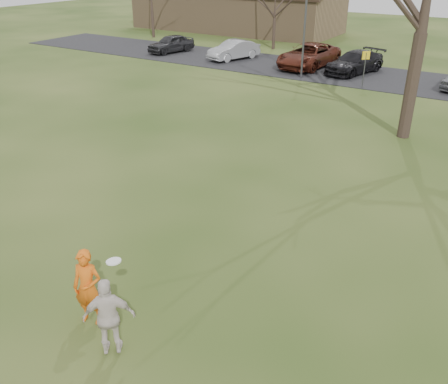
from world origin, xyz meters
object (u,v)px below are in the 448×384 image
Objects in this scene: car_0 at (171,44)px; car_1 at (234,50)px; catching_play at (109,317)px; car_2 at (309,55)px; lamp_post at (306,10)px; car_3 at (355,62)px; building at (236,10)px; player_defender at (88,287)px.

car_1 is at bearing 15.44° from car_0.
catching_play is at bearing -41.25° from car_0.
lamp_post reaches higher than car_2.
catching_play is (3.94, -25.89, 0.17)m from car_3.
car_3 is (3.19, -0.08, -0.09)m from car_2.
car_2 is (5.61, 0.41, 0.10)m from car_1.
lamp_post is (11.94, -2.32, 3.27)m from car_0.
car_1 is 0.86× the size of car_3.
car_2 is 3.19m from car_3.
building reaches higher than car_3.
player_defender is 0.27× the size of lamp_post.
catching_play is 24.04m from lamp_post.
car_2 reaches higher than car_1.
building reaches higher than car_2.
car_1 reaches higher than car_0.
building reaches higher than car_0.
building is at bearing 140.89° from car_2.
car_2 is 1.18× the size of car_3.
building is at bearing 138.67° from car_1.
car_3 reaches higher than car_0.
building is at bearing 117.80° from catching_play.
car_3 is 26.19m from catching_play.
catching_play reaches higher than car_2.
car_3 is at bearing 3.07° from car_2.
player_defender is 26.25m from car_2.
lamp_post is (-2.36, -2.90, 3.26)m from car_3.
building is 3.29× the size of lamp_post.
car_1 is 0.64× the size of lamp_post.
catching_play is (12.73, -25.55, 0.18)m from car_1.
catching_play reaches higher than car_3.
catching_play reaches higher than car_1.
car_0 is at bearing 169.00° from lamp_post.
car_2 is (-6.11, 25.53, -0.05)m from player_defender.
car_1 is 28.55m from catching_play.
car_2 is at bearing 105.35° from catching_play.
car_1 is at bearing 158.31° from lamp_post.
catching_play is at bearing -70.20° from car_2.
car_2 is 0.88× the size of lamp_post.
building is at bearing 158.18° from car_3.
lamp_post is (6.43, -2.56, 3.27)m from car_1.
car_1 is at bearing 116.48° from catching_play.
player_defender is 0.31× the size of car_2.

